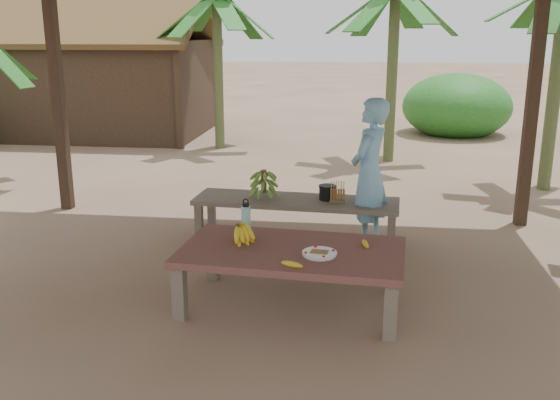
# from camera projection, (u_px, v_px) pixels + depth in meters

# --- Properties ---
(ground) EXTENTS (80.00, 80.00, 0.00)m
(ground) POSITION_uv_depth(u_px,v_px,m) (254.00, 290.00, 5.49)
(ground) COLOR brown
(ground) RESTS_ON ground
(work_table) EXTENTS (1.88, 1.15, 0.50)m
(work_table) POSITION_uv_depth(u_px,v_px,m) (292.00, 256.00, 5.07)
(work_table) COLOR brown
(work_table) RESTS_ON ground
(bench) EXTENTS (2.24, 0.75, 0.45)m
(bench) POSITION_uv_depth(u_px,v_px,m) (296.00, 204.00, 6.74)
(bench) COLOR brown
(bench) RESTS_ON ground
(ripe_banana_bunch) EXTENTS (0.31, 0.28, 0.17)m
(ripe_banana_bunch) POSITION_uv_depth(u_px,v_px,m) (238.00, 232.00, 5.21)
(ripe_banana_bunch) COLOR yellow
(ripe_banana_bunch) RESTS_ON work_table
(plate) EXTENTS (0.27, 0.27, 0.04)m
(plate) POSITION_uv_depth(u_px,v_px,m) (320.00, 254.00, 4.89)
(plate) COLOR white
(plate) RESTS_ON work_table
(loose_banana_front) EXTENTS (0.17, 0.07, 0.04)m
(loose_banana_front) POSITION_uv_depth(u_px,v_px,m) (292.00, 264.00, 4.66)
(loose_banana_front) COLOR yellow
(loose_banana_front) RESTS_ON work_table
(loose_banana_side) EXTENTS (0.07, 0.15, 0.04)m
(loose_banana_side) POSITION_uv_depth(u_px,v_px,m) (365.00, 244.00, 5.10)
(loose_banana_side) COLOR yellow
(loose_banana_side) RESTS_ON work_table
(water_flask) EXTENTS (0.08, 0.08, 0.30)m
(water_flask) POSITION_uv_depth(u_px,v_px,m) (246.00, 218.00, 5.44)
(water_flask) COLOR #3DBFBA
(water_flask) RESTS_ON work_table
(green_banana_stalk) EXTENTS (0.30, 0.30, 0.32)m
(green_banana_stalk) POSITION_uv_depth(u_px,v_px,m) (264.00, 183.00, 6.75)
(green_banana_stalk) COLOR #598C2D
(green_banana_stalk) RESTS_ON bench
(cooking_pot) EXTENTS (0.18, 0.18, 0.15)m
(cooking_pot) POSITION_uv_depth(u_px,v_px,m) (327.00, 193.00, 6.68)
(cooking_pot) COLOR black
(cooking_pot) RESTS_ON bench
(skewer_rack) EXTENTS (0.19, 0.09, 0.24)m
(skewer_rack) POSITION_uv_depth(u_px,v_px,m) (338.00, 191.00, 6.56)
(skewer_rack) COLOR #A57F47
(skewer_rack) RESTS_ON bench
(woman) EXTENTS (0.57, 0.67, 1.56)m
(woman) POSITION_uv_depth(u_px,v_px,m) (369.00, 173.00, 6.49)
(woman) COLOR #74B6DC
(woman) RESTS_ON ground
(hut) EXTENTS (4.40, 3.43, 2.85)m
(hut) POSITION_uv_depth(u_px,v_px,m) (107.00, 83.00, 13.39)
(hut) COLOR black
(hut) RESTS_ON ground
(banana_plant_n) EXTENTS (1.80, 1.80, 3.15)m
(banana_plant_n) POSITION_uv_depth(u_px,v_px,m) (395.00, 2.00, 10.19)
(banana_plant_n) COLOR #596638
(banana_plant_n) RESTS_ON ground
(banana_plant_nw) EXTENTS (1.80, 1.80, 3.08)m
(banana_plant_nw) POSITION_uv_depth(u_px,v_px,m) (217.00, 8.00, 11.41)
(banana_plant_nw) COLOR #596638
(banana_plant_nw) RESTS_ON ground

